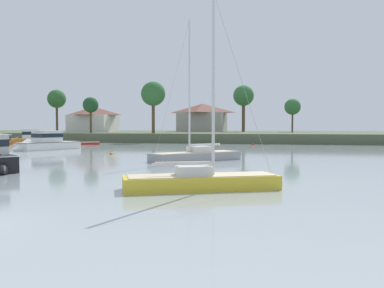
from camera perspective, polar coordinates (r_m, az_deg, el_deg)
far_shore_bank at (r=101.94m, az=7.11°, el=1.17°), size 200.02×55.33×1.78m
sailboat_grey at (r=37.81m, az=0.54°, el=-1.93°), size 7.70×8.15×13.20m
cruiser_white at (r=58.72m, az=-19.95°, el=-0.19°), size 6.27×10.23×4.67m
dinghy_red at (r=73.60m, az=-14.05°, el=0.05°), size 3.81×3.26×0.61m
sailboat_yellow at (r=20.80m, az=1.22°, el=-5.67°), size 7.94×5.14×10.29m
cruiser_orange at (r=79.40m, az=-21.51°, el=0.45°), size 8.88×6.89×5.20m
mooring_buoy_orange at (r=47.16m, az=-11.08°, el=-1.34°), size 0.40×0.40×0.45m
mooring_buoy_red at (r=69.76m, az=8.45°, el=-0.10°), size 0.43×0.43×0.48m
shore_tree_left_mid at (r=98.31m, az=13.69°, el=4.98°), size 3.71×3.71×7.71m
shore_tree_center_left at (r=104.39m, az=7.12°, el=6.55°), size 5.16×5.16×11.60m
shore_tree_center_right at (r=87.26m, az=-13.81°, el=5.18°), size 3.17×3.17×7.31m
shore_tree_far_right at (r=112.35m, az=-18.16°, el=5.89°), size 4.70×4.70×10.79m
shore_tree_right_mid at (r=81.34m, az=-5.37°, el=6.85°), size 4.74×4.74×10.08m
cottage_hillside at (r=101.18m, az=-13.44°, el=3.38°), size 10.30×9.70×6.02m
cottage_eastern at (r=106.23m, az=1.45°, el=3.72°), size 12.28×10.60×7.15m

